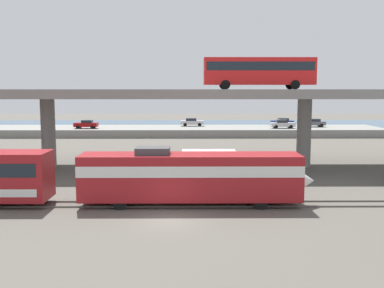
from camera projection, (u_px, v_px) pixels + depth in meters
name	position (u px, v px, depth m)	size (l,w,h in m)	color
ground_plane	(168.00, 221.00, 28.35)	(260.00, 260.00, 0.00)	#565149
rail_strip_near	(170.00, 207.00, 31.57)	(110.00, 0.12, 0.12)	#59544C
rail_strip_far	(171.00, 201.00, 33.05)	(110.00, 0.12, 0.12)	#59544C
train_locomotive	(201.00, 175.00, 32.08)	(16.68, 3.04, 4.18)	maroon
highway_overpass	(176.00, 96.00, 47.30)	(96.00, 11.10, 8.27)	gray
transit_bus_on_overpass	(259.00, 70.00, 48.91)	(12.00, 2.68, 3.40)	red
service_truck_west	(219.00, 167.00, 38.67)	(6.80, 2.46, 3.04)	#515459
pier_parking_lot	(182.00, 131.00, 82.87)	(72.81, 12.14, 1.39)	gray
parked_car_0	(282.00, 122.00, 85.74)	(4.16, 1.99, 1.50)	navy
parked_car_1	(86.00, 124.00, 80.07)	(4.12, 1.97, 1.50)	maroon
parked_car_2	(192.00, 122.00, 85.47)	(4.42, 1.89, 1.50)	#B7B7BC
parked_car_3	(313.00, 123.00, 83.63)	(4.28, 1.97, 1.50)	#515459
parked_car_4	(282.00, 124.00, 80.51)	(4.28, 1.85, 1.50)	#B7B7BC
harbor_water	(183.00, 125.00, 105.79)	(140.00, 36.00, 0.01)	#385B7A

